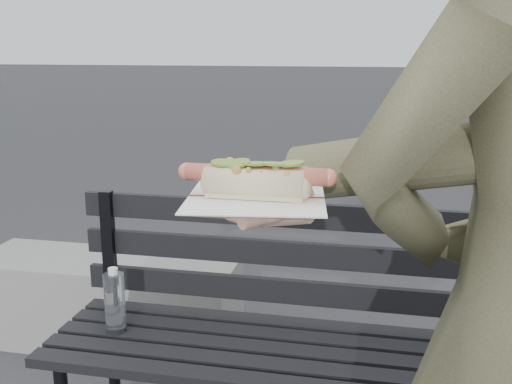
% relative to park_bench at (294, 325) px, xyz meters
% --- Properties ---
extents(park_bench, '(1.50, 0.44, 0.88)m').
position_rel_park_bench_xyz_m(park_bench, '(0.00, 0.00, 0.00)').
color(park_bench, black).
rests_on(park_bench, ground).
extents(concrete_block, '(1.20, 0.40, 0.40)m').
position_rel_park_bench_xyz_m(concrete_block, '(-0.97, 0.71, -0.32)').
color(concrete_block, slate).
rests_on(concrete_block, ground).
extents(held_hotdog, '(0.64, 0.32, 0.20)m').
position_rel_park_bench_xyz_m(held_hotdog, '(0.27, -0.80, 0.66)').
color(held_hotdog, '#41402B').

